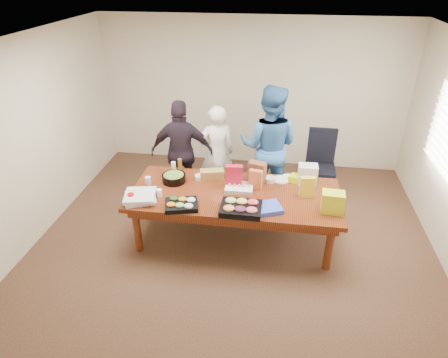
% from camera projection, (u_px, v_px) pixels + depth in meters
% --- Properties ---
extents(floor, '(5.50, 5.00, 0.02)m').
position_uv_depth(floor, '(234.00, 238.00, 5.63)').
color(floor, '#47301E').
rests_on(floor, ground).
extents(ceiling, '(5.50, 5.00, 0.02)m').
position_uv_depth(ceiling, '(237.00, 40.00, 4.30)').
color(ceiling, white).
rests_on(ceiling, wall_back).
extents(wall_back, '(5.50, 0.04, 2.70)m').
position_uv_depth(wall_back, '(252.00, 94.00, 7.12)').
color(wall_back, beige).
rests_on(wall_back, floor).
extents(wall_front, '(5.50, 0.04, 2.70)m').
position_uv_depth(wall_front, '(193.00, 301.00, 2.80)').
color(wall_front, beige).
rests_on(wall_front, floor).
extents(wall_left, '(0.04, 5.00, 2.70)m').
position_uv_depth(wall_left, '(34.00, 140.00, 5.31)').
color(wall_left, beige).
rests_on(wall_left, floor).
extents(window_blinds, '(0.04, 1.36, 1.00)m').
position_uv_depth(window_blinds, '(447.00, 135.00, 5.07)').
color(window_blinds, beige).
rests_on(window_blinds, wall_right).
extents(conference_table, '(2.80, 1.20, 0.75)m').
position_uv_depth(conference_table, '(235.00, 216.00, 5.44)').
color(conference_table, '#4C1C0F').
rests_on(conference_table, floor).
extents(office_chair, '(0.56, 0.56, 1.08)m').
position_uv_depth(office_chair, '(320.00, 167.00, 6.36)').
color(office_chair, black).
rests_on(office_chair, floor).
extents(person_center, '(0.67, 0.56, 1.58)m').
position_uv_depth(person_center, '(217.00, 153.00, 6.24)').
color(person_center, silver).
rests_on(person_center, floor).
extents(person_right, '(1.03, 0.85, 1.93)m').
position_uv_depth(person_right, '(269.00, 147.00, 6.05)').
color(person_right, '#31679E').
rests_on(person_right, floor).
extents(person_left, '(1.02, 0.50, 1.67)m').
position_uv_depth(person_left, '(182.00, 152.00, 6.17)').
color(person_left, black).
rests_on(person_left, floor).
extents(veggie_tray, '(0.47, 0.41, 0.06)m').
position_uv_depth(veggie_tray, '(181.00, 205.00, 4.94)').
color(veggie_tray, black).
rests_on(veggie_tray, conference_table).
extents(fruit_tray, '(0.51, 0.40, 0.08)m').
position_uv_depth(fruit_tray, '(241.00, 209.00, 4.86)').
color(fruit_tray, black).
rests_on(fruit_tray, conference_table).
extents(sheet_cake, '(0.37, 0.28, 0.06)m').
position_uv_depth(sheet_cake, '(239.00, 188.00, 5.30)').
color(sheet_cake, white).
rests_on(sheet_cake, conference_table).
extents(salad_bowl, '(0.41, 0.41, 0.11)m').
position_uv_depth(salad_bowl, '(174.00, 178.00, 5.50)').
color(salad_bowl, black).
rests_on(salad_bowl, conference_table).
extents(chip_bag_blue, '(0.46, 0.41, 0.06)m').
position_uv_depth(chip_bag_blue, '(265.00, 208.00, 4.88)').
color(chip_bag_blue, blue).
rests_on(chip_bag_blue, conference_table).
extents(chip_bag_red, '(0.24, 0.12, 0.33)m').
position_uv_depth(chip_bag_red, '(234.00, 177.00, 5.31)').
color(chip_bag_red, red).
rests_on(chip_bag_red, conference_table).
extents(chip_bag_yellow, '(0.20, 0.10, 0.29)m').
position_uv_depth(chip_bag_yellow, '(307.00, 187.00, 5.10)').
color(chip_bag_yellow, gold).
rests_on(chip_bag_yellow, conference_table).
extents(chip_bag_orange, '(0.19, 0.11, 0.28)m').
position_uv_depth(chip_bag_orange, '(256.00, 179.00, 5.30)').
color(chip_bag_orange, '#CA5F2C').
rests_on(chip_bag_orange, conference_table).
extents(mayo_jar, '(0.11, 0.11, 0.15)m').
position_uv_depth(mayo_jar, '(233.00, 172.00, 5.62)').
color(mayo_jar, white).
rests_on(mayo_jar, conference_table).
extents(mustard_bottle, '(0.06, 0.06, 0.16)m').
position_uv_depth(mustard_bottle, '(233.00, 175.00, 5.53)').
color(mustard_bottle, '#FBFB11').
rests_on(mustard_bottle, conference_table).
extents(dressing_bottle, '(0.08, 0.08, 0.19)m').
position_uv_depth(dressing_bottle, '(180.00, 165.00, 5.77)').
color(dressing_bottle, brown).
rests_on(dressing_bottle, conference_table).
extents(ranch_bottle, '(0.07, 0.07, 0.20)m').
position_uv_depth(ranch_bottle, '(174.00, 168.00, 5.67)').
color(ranch_bottle, beige).
rests_on(ranch_bottle, conference_table).
extents(banana_bunch, '(0.30, 0.25, 0.09)m').
position_uv_depth(banana_bunch, '(299.00, 179.00, 5.49)').
color(banana_bunch, '#DBED04').
rests_on(banana_bunch, conference_table).
extents(bread_loaf, '(0.36, 0.22, 0.13)m').
position_uv_depth(bread_loaf, '(212.00, 174.00, 5.57)').
color(bread_loaf, olive).
rests_on(bread_loaf, conference_table).
extents(kraft_bag, '(0.26, 0.20, 0.31)m').
position_uv_depth(kraft_bag, '(257.00, 172.00, 5.44)').
color(kraft_bag, brown).
rests_on(kraft_bag, conference_table).
extents(red_cup, '(0.09, 0.09, 0.11)m').
position_uv_depth(red_cup, '(131.00, 198.00, 5.05)').
color(red_cup, '#CA0103').
rests_on(red_cup, conference_table).
extents(clear_cup_a, '(0.09, 0.09, 0.10)m').
position_uv_depth(clear_cup_a, '(159.00, 193.00, 5.16)').
color(clear_cup_a, white).
rests_on(clear_cup_a, conference_table).
extents(clear_cup_b, '(0.10, 0.10, 0.11)m').
position_uv_depth(clear_cup_b, '(148.00, 181.00, 5.44)').
color(clear_cup_b, silver).
rests_on(clear_cup_b, conference_table).
extents(pizza_box_lower, '(0.50, 0.50, 0.04)m').
position_uv_depth(pizza_box_lower, '(140.00, 198.00, 5.11)').
color(pizza_box_lower, silver).
rests_on(pizza_box_lower, conference_table).
extents(pizza_box_upper, '(0.45, 0.45, 0.04)m').
position_uv_depth(pizza_box_upper, '(140.00, 196.00, 5.07)').
color(pizza_box_upper, silver).
rests_on(pizza_box_upper, pizza_box_lower).
extents(plate_a, '(0.26, 0.26, 0.01)m').
position_uv_depth(plate_a, '(281.00, 180.00, 5.56)').
color(plate_a, white).
rests_on(plate_a, conference_table).
extents(plate_b, '(0.27, 0.27, 0.01)m').
position_uv_depth(plate_b, '(289.00, 178.00, 5.61)').
color(plate_b, white).
rests_on(plate_b, conference_table).
extents(dip_bowl_a, '(0.17, 0.17, 0.06)m').
position_uv_depth(dip_bowl_a, '(270.00, 179.00, 5.52)').
color(dip_bowl_a, beige).
rests_on(dip_bowl_a, conference_table).
extents(dip_bowl_b, '(0.15, 0.15, 0.06)m').
position_uv_depth(dip_bowl_b, '(200.00, 177.00, 5.58)').
color(dip_bowl_b, silver).
rests_on(dip_bowl_b, conference_table).
extents(grocery_bag_white, '(0.26, 0.19, 0.28)m').
position_uv_depth(grocery_bag_white, '(308.00, 174.00, 5.43)').
color(grocery_bag_white, silver).
rests_on(grocery_bag_white, conference_table).
extents(grocery_bag_yellow, '(0.28, 0.20, 0.27)m').
position_uv_depth(grocery_bag_yellow, '(332.00, 202.00, 4.81)').
color(grocery_bag_yellow, yellow).
rests_on(grocery_bag_yellow, conference_table).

